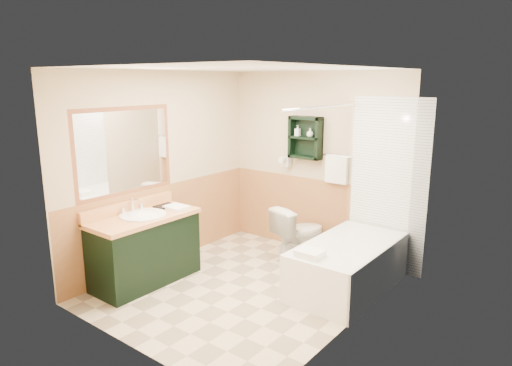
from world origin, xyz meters
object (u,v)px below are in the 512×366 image
(toilet, at_px, (299,233))
(vanity_book, at_px, (160,196))
(wall_shelf, at_px, (305,138))
(soap_bottle_a, at_px, (298,133))
(soap_bottle_b, at_px, (310,134))
(hair_dryer, at_px, (287,161))
(bathtub, at_px, (348,266))
(vanity, at_px, (145,249))

(toilet, distance_m, vanity_book, 1.83)
(wall_shelf, height_order, soap_bottle_a, wall_shelf)
(toilet, distance_m, soap_bottle_b, 1.30)
(soap_bottle_a, bearing_deg, vanity_book, -121.08)
(hair_dryer, bearing_deg, bathtub, -28.67)
(vanity, relative_size, bathtub, 0.83)
(wall_shelf, bearing_deg, vanity_book, -124.01)
(bathtub, bearing_deg, vanity, -146.66)
(bathtub, relative_size, soap_bottle_b, 13.23)
(hair_dryer, distance_m, vanity_book, 1.79)
(bathtub, xyz_separation_m, toilet, (-0.89, 0.39, 0.09))
(bathtub, bearing_deg, vanity_book, -157.32)
(hair_dryer, height_order, bathtub, hair_dryer)
(hair_dryer, relative_size, soap_bottle_b, 2.12)
(wall_shelf, height_order, bathtub, wall_shelf)
(hair_dryer, bearing_deg, toilet, -37.57)
(vanity, distance_m, bathtub, 2.30)
(bathtub, distance_m, soap_bottle_b, 1.79)
(bathtub, relative_size, toilet, 2.09)
(bathtub, height_order, soap_bottle_b, soap_bottle_b)
(toilet, bearing_deg, soap_bottle_b, -59.83)
(vanity_book, distance_m, soap_bottle_b, 2.05)
(wall_shelf, bearing_deg, hair_dryer, 175.24)
(vanity_book, xyz_separation_m, soap_bottle_a, (0.94, 1.57, 0.68))
(wall_shelf, bearing_deg, toilet, -66.06)
(wall_shelf, relative_size, hair_dryer, 2.29)
(vanity_book, bearing_deg, soap_bottle_b, 54.61)
(vanity, height_order, vanity_book, vanity_book)
(wall_shelf, relative_size, bathtub, 0.37)
(vanity, xyz_separation_m, vanity_book, (-0.17, 0.39, 0.52))
(wall_shelf, xyz_separation_m, bathtub, (1.03, -0.70, -1.28))
(bathtub, relative_size, vanity_book, 6.10)
(hair_dryer, height_order, vanity, hair_dryer)
(hair_dryer, bearing_deg, vanity, -106.66)
(hair_dryer, height_order, soap_bottle_b, soap_bottle_b)
(hair_dryer, xyz_separation_m, vanity, (-0.59, -1.99, -0.80))
(hair_dryer, height_order, vanity_book, hair_dryer)
(bathtub, bearing_deg, soap_bottle_a, 148.67)
(vanity, distance_m, toilet, 1.95)
(toilet, relative_size, soap_bottle_b, 6.33)
(soap_bottle_a, bearing_deg, bathtub, -31.33)
(hair_dryer, relative_size, toilet, 0.33)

